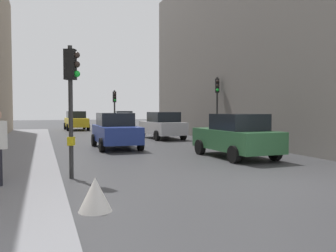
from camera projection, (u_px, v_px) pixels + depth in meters
ground_plane at (257, 182)px, 9.58m from camera, size 120.00×120.00×0.00m
sidewalk_kerb at (15, 160)px, 13.14m from camera, size 2.83×40.00×0.16m
building_facade_right at (304, 50)px, 23.68m from camera, size 12.00×24.73×11.68m
traffic_light_near_right at (71, 87)px, 10.01m from camera, size 0.45×0.35×3.70m
traffic_light_mid_street at (217, 97)px, 21.73m from camera, size 0.33×0.45×3.88m
traffic_light_far_median at (115, 104)px, 28.38m from camera, size 0.24×0.43×3.43m
car_yellow_taxi at (76, 121)px, 33.79m from camera, size 2.12×4.25×1.76m
car_green_estate at (236, 136)px, 14.44m from camera, size 2.16×4.27×1.76m
car_white_compact at (123, 120)px, 37.29m from camera, size 2.27×4.33×1.76m
car_blue_van at (116, 131)px, 17.93m from camera, size 2.03×4.20×1.76m
car_silver_hatchback at (162, 125)px, 23.69m from camera, size 2.25×4.32×1.76m
warning_sign_triangle at (95, 194)px, 6.83m from camera, size 0.64×0.64×0.65m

